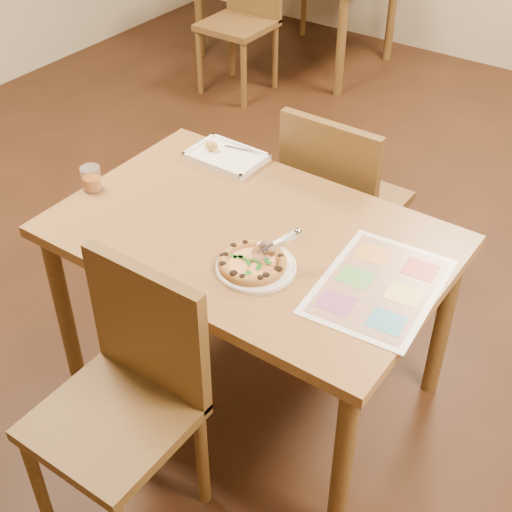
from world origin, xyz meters
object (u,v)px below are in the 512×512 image
Objects in this scene: dining_table at (250,252)px; glass_tumbler at (92,180)px; plate at (256,267)px; pizza at (252,263)px; pizza_cutter at (275,245)px; chair_far at (338,190)px; menu at (379,286)px; appetizer_tray at (225,157)px; bg_chair_near at (246,3)px; chair_near at (131,374)px.

glass_tumbler is (-0.61, -0.11, 0.12)m from dining_table.
plate is (0.13, -0.15, 0.09)m from dining_table.
plate is 1.17× the size of pizza.
chair_far is at bearing 45.69° from pizza_cutter.
chair_far is 0.99× the size of menu.
pizza is 1.54× the size of pizza_cutter.
appetizer_tray reaches higher than menu.
bg_chair_near is at bearing 126.36° from plate.
glass_tumbler is (-0.61, -0.72, 0.19)m from chair_far.
chair_near is 0.81m from glass_tumbler.
chair_near is at bearing -105.87° from plate.
chair_near is at bearing -166.67° from pizza_cutter.
plate is 0.68m from appetizer_tray.
plate is at bearing -158.05° from menu.
chair_far is (-0.00, 0.60, -0.07)m from dining_table.
pizza_cutter is at bearing 103.43° from chair_far.
menu is at bearing 51.00° from chair_near.
pizza is at bearing 98.99° from chair_far.
menu is (0.48, -0.01, 0.09)m from dining_table.
dining_table is 2.77× the size of chair_far.
bg_chair_near is 2.25m from appetizer_tray.
chair_far is 5.27× the size of glass_tumbler.
plate reaches higher than menu.
glass_tumbler is (-0.61, 0.49, 0.19)m from chair_near.
plate is 2.81× the size of glass_tumbler.
dining_table is 0.49m from appetizer_tray.
dining_table is 2.72m from bg_chair_near.
glass_tumbler reaches higher than plate.
chair_far reaches higher than pizza_cutter.
dining_table is 14.57× the size of glass_tumbler.
appetizer_tray is (-0.35, 0.33, 0.10)m from dining_table.
chair_far is at bearing 99.70° from plate.
chair_far is at bearing 49.37° from glass_tumbler.
chair_near is at bearing -129.00° from menu.
pizza_cutter is (0.17, 0.49, 0.24)m from chair_near.
pizza reaches higher than plate.
chair_far is at bearing 90.00° from dining_table.
bg_chair_near is at bearing 119.74° from chair_near.
appetizer_tray is 0.52m from glass_tumbler.
menu is (0.48, 0.59, 0.16)m from chair_near.
chair_far is at bearing 37.95° from appetizer_tray.
plate is at bearing 99.70° from chair_far.
pizza is at bearing -52.60° from dining_table.
glass_tumbler is at bearing 122.74° from pizza_cutter.
chair_near is 1.01m from appetizer_tray.
glass_tumbler is (-0.78, -0.01, -0.04)m from pizza_cutter.
menu is (0.48, -0.61, 0.16)m from chair_far.
pizza is 0.75× the size of appetizer_tray.
bg_chair_near is at bearing 69.76° from pizza_cutter.
bg_chair_near is (-1.60, 2.20, -0.07)m from dining_table.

